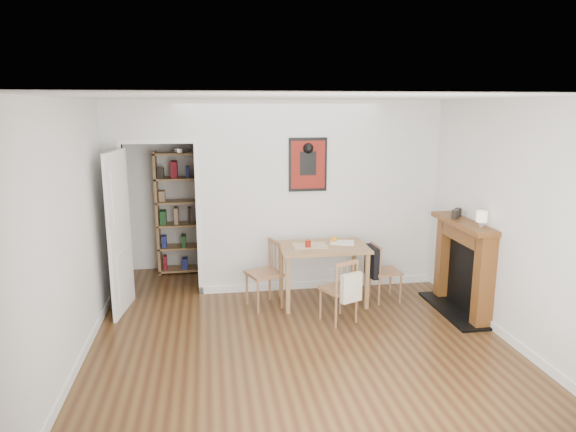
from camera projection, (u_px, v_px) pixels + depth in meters
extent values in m
plane|color=brown|center=(295.00, 330.00, 5.88)|extent=(5.20, 5.20, 0.00)
plane|color=silver|center=(267.00, 185.00, 8.12)|extent=(4.50, 0.00, 4.50)
plane|color=silver|center=(368.00, 312.00, 3.10)|extent=(4.50, 0.00, 4.50)
plane|color=silver|center=(80.00, 227.00, 5.27)|extent=(0.00, 5.20, 5.20)
plane|color=silver|center=(486.00, 213.00, 5.95)|extent=(0.00, 5.20, 5.20)
plane|color=silver|center=(296.00, 98.00, 5.34)|extent=(5.20, 5.20, 0.00)
cube|color=silver|center=(319.00, 197.00, 7.05)|extent=(3.35, 0.10, 2.60)
cube|color=silver|center=(115.00, 202.00, 6.64)|extent=(0.25, 0.10, 2.60)
cube|color=silver|center=(157.00, 122.00, 6.51)|extent=(0.90, 0.10, 0.55)
cube|color=silver|center=(124.00, 223.00, 6.71)|extent=(0.06, 0.14, 2.05)
cube|color=silver|center=(199.00, 220.00, 6.86)|extent=(0.06, 0.14, 2.05)
cube|color=silver|center=(319.00, 284.00, 7.25)|extent=(3.35, 0.02, 0.10)
cube|color=silver|center=(77.00, 367.00, 4.95)|extent=(0.02, 4.00, 0.10)
cube|color=silver|center=(505.00, 336.00, 5.63)|extent=(0.02, 4.00, 0.10)
cube|color=white|center=(120.00, 233.00, 6.26)|extent=(0.15, 0.80, 2.00)
cube|color=black|center=(308.00, 165.00, 6.87)|extent=(0.52, 0.02, 0.72)
cube|color=maroon|center=(308.00, 165.00, 6.85)|extent=(0.46, 0.00, 0.64)
cube|color=olive|center=(323.00, 247.00, 6.57)|extent=(1.13, 0.72, 0.04)
cube|color=olive|center=(288.00, 286.00, 6.29)|extent=(0.05, 0.05, 0.73)
cube|color=olive|center=(367.00, 281.00, 6.44)|extent=(0.05, 0.05, 0.73)
cube|color=olive|center=(281.00, 271.00, 6.86)|extent=(0.05, 0.05, 0.73)
cube|color=olive|center=(354.00, 267.00, 7.01)|extent=(0.05, 0.05, 0.73)
cube|color=black|center=(372.00, 262.00, 6.64)|extent=(0.12, 0.33, 0.41)
cube|color=beige|center=(350.00, 287.00, 5.88)|extent=(0.28, 0.19, 0.34)
cube|color=olive|center=(158.00, 213.00, 7.75)|extent=(0.04, 0.31, 1.87)
cube|color=olive|center=(208.00, 212.00, 7.86)|extent=(0.04, 0.31, 1.87)
cube|color=olive|center=(185.00, 269.00, 7.99)|extent=(0.79, 0.31, 0.03)
cube|color=olive|center=(183.00, 224.00, 7.84)|extent=(0.79, 0.31, 0.03)
cube|color=olive|center=(180.00, 153.00, 7.61)|extent=(0.79, 0.31, 0.03)
cube|color=maroon|center=(183.00, 212.00, 7.80)|extent=(0.69, 0.26, 0.26)
cube|color=brown|center=(484.00, 282.00, 5.86)|extent=(0.20, 0.16, 1.10)
cube|color=brown|center=(445.00, 257.00, 6.81)|extent=(0.20, 0.16, 1.10)
cube|color=brown|center=(464.00, 223.00, 6.21)|extent=(0.30, 1.21, 0.06)
cube|color=brown|center=(466.00, 234.00, 6.24)|extent=(0.20, 0.85, 0.20)
cube|color=black|center=(467.00, 276.00, 6.37)|extent=(0.08, 0.81, 0.88)
cube|color=black|center=(455.00, 310.00, 6.44)|extent=(0.45, 1.25, 0.03)
cylinder|color=maroon|center=(308.00, 244.00, 6.48)|extent=(0.07, 0.07, 0.09)
sphere|color=orange|center=(334.00, 239.00, 6.73)|extent=(0.08, 0.08, 0.08)
cube|color=beige|center=(310.00, 246.00, 6.56)|extent=(0.44, 0.33, 0.00)
cube|color=silver|center=(342.00, 243.00, 6.69)|extent=(0.35, 0.29, 0.02)
cylinder|color=silver|center=(481.00, 225.00, 5.84)|extent=(0.06, 0.06, 0.07)
cylinder|color=beige|center=(482.00, 216.00, 5.81)|extent=(0.12, 0.12, 0.12)
cylinder|color=black|center=(455.00, 214.00, 6.32)|extent=(0.09, 0.09, 0.11)
cylinder|color=black|center=(458.00, 212.00, 6.44)|extent=(0.08, 0.08, 0.11)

